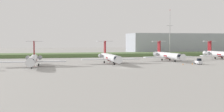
% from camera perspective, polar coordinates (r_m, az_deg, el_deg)
% --- Properties ---
extents(ground_plane, '(500.00, 500.00, 0.00)m').
position_cam_1_polar(ground_plane, '(125.94, -1.10, -1.09)').
color(ground_plane, '#9E9B96').
extents(grass_berm, '(320.00, 20.00, 1.92)m').
position_cam_1_polar(grass_berm, '(166.84, -3.86, 0.24)').
color(grass_berm, '#597542').
rests_on(grass_berm, ground).
extents(regional_jet_second, '(22.81, 31.00, 9.00)m').
position_cam_1_polar(regional_jet_second, '(105.13, -15.31, -0.63)').
color(regional_jet_second, silver).
rests_on(regional_jet_second, ground).
extents(regional_jet_third, '(22.81, 31.00, 9.00)m').
position_cam_1_polar(regional_jet_third, '(115.09, -0.44, -0.22)').
color(regional_jet_third, silver).
rests_on(regional_jet_third, ground).
extents(regional_jet_fourth, '(22.81, 31.00, 9.00)m').
position_cam_1_polar(regional_jet_fourth, '(132.44, 10.85, 0.15)').
color(regional_jet_fourth, silver).
rests_on(regional_jet_fourth, ground).
extents(regional_jet_fifth, '(22.81, 31.00, 9.00)m').
position_cam_1_polar(regional_jet_fifth, '(152.54, 20.59, 0.38)').
color(regional_jet_fifth, silver).
rests_on(regional_jet_fifth, ground).
extents(antenna_mast, '(4.40, 0.50, 27.91)m').
position_cam_1_polar(antenna_mast, '(180.69, 11.28, 3.74)').
color(antenna_mast, '#B2B2B7').
rests_on(antenna_mast, ground).
extents(distant_hangar, '(63.99, 24.44, 14.03)m').
position_cam_1_polar(distant_hangar, '(208.71, 12.10, 2.40)').
color(distant_hangar, '#9EA3AD').
rests_on(distant_hangar, ground).
extents(baggage_tug, '(1.72, 3.20, 2.30)m').
position_cam_1_polar(baggage_tug, '(115.59, 16.63, -1.09)').
color(baggage_tug, silver).
rests_on(baggage_tug, ground).
extents(safety_cone_front_marker, '(0.44, 0.44, 0.55)m').
position_cam_1_polar(safety_cone_front_marker, '(112.50, 13.79, -1.53)').
color(safety_cone_front_marker, orange).
rests_on(safety_cone_front_marker, ground).
extents(safety_cone_mid_marker, '(0.44, 0.44, 0.55)m').
position_cam_1_polar(safety_cone_mid_marker, '(114.39, 15.52, -1.48)').
color(safety_cone_mid_marker, orange).
rests_on(safety_cone_mid_marker, ground).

